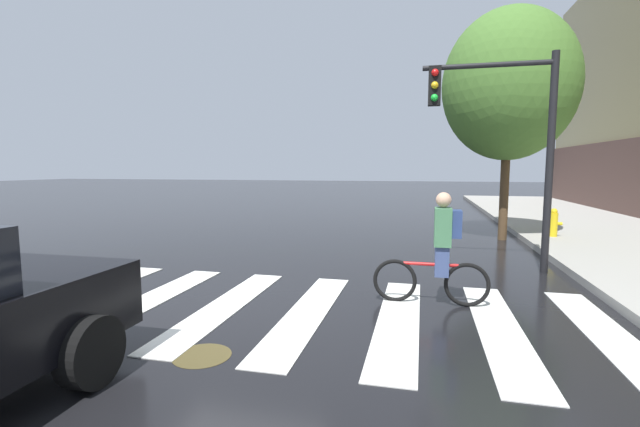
% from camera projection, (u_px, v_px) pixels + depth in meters
% --- Properties ---
extents(ground_plane, '(120.00, 120.00, 0.00)m').
position_uv_depth(ground_plane, '(229.00, 306.00, 6.36)').
color(ground_plane, black).
extents(crosswalk_stripes, '(9.42, 3.67, 0.01)m').
position_uv_depth(crosswalk_stripes, '(266.00, 309.00, 6.23)').
color(crosswalk_stripes, silver).
rests_on(crosswalk_stripes, ground).
extents(manhole_cover, '(0.64, 0.64, 0.01)m').
position_uv_depth(manhole_cover, '(202.00, 355.00, 4.70)').
color(manhole_cover, '#473D1E').
rests_on(manhole_cover, ground).
extents(cyclist, '(1.71, 0.36, 1.69)m').
position_uv_depth(cyclist, '(440.00, 249.00, 6.35)').
color(cyclist, black).
rests_on(cyclist, ground).
extents(traffic_light_near, '(2.47, 0.28, 4.20)m').
position_uv_depth(traffic_light_near, '(505.00, 125.00, 8.27)').
color(traffic_light_near, black).
rests_on(traffic_light_near, ground).
extents(fire_hydrant, '(0.33, 0.22, 0.78)m').
position_uv_depth(fire_hydrant, '(554.00, 223.00, 11.85)').
color(fire_hydrant, gold).
rests_on(fire_hydrant, sidewalk).
extents(street_tree_near, '(3.57, 3.57, 6.35)m').
position_uv_depth(street_tree_near, '(509.00, 85.00, 11.79)').
color(street_tree_near, '#4C3823').
rests_on(street_tree_near, ground).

